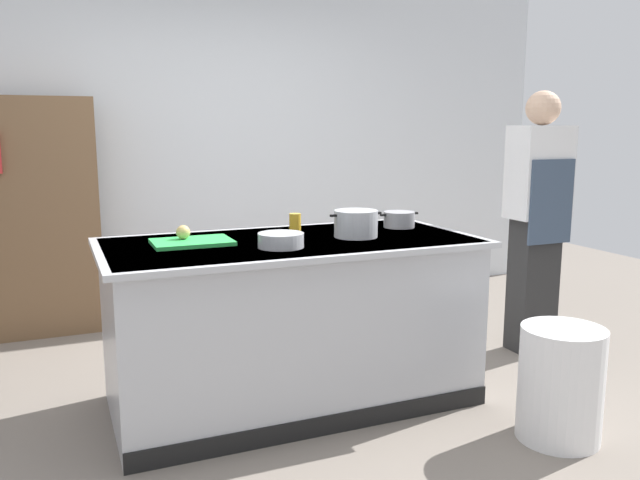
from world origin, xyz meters
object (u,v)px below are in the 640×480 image
trash_bin (560,384)px  person_chef (537,216)px  stock_pot (356,224)px  bookshelf (16,219)px  juice_cup (295,222)px  onion (183,232)px  sauce_pan (399,219)px  mixing_bowl (281,240)px

trash_bin → person_chef: bearing=55.0°
stock_pot → person_chef: 1.43m
bookshelf → juice_cup: bearing=-44.8°
trash_bin → onion: bearing=146.3°
sauce_pan → trash_bin: bearing=-75.0°
mixing_bowl → bookshelf: bookshelf is taller
onion → mixing_bowl: 0.53m
stock_pot → mixing_bowl: 0.50m
stock_pot → mixing_bowl: bearing=-164.5°
onion → mixing_bowl: (0.42, -0.31, -0.02)m
onion → juice_cup: (0.67, 0.15, -0.01)m
sauce_pan → person_chef: 1.03m
stock_pot → juice_cup: (-0.23, 0.33, -0.02)m
mixing_bowl → person_chef: size_ratio=0.13×
mixing_bowl → person_chef: bearing=9.7°
onion → sauce_pan: (1.29, 0.03, -0.01)m
trash_bin → sauce_pan: bearing=105.0°
sauce_pan → person_chef: size_ratio=0.15×
juice_cup → bookshelf: size_ratio=0.06×
sauce_pan → juice_cup: 0.63m
onion → mixing_bowl: onion is taller
trash_bin → person_chef: (0.74, 1.06, 0.64)m
mixing_bowl → trash_bin: (1.15, -0.74, -0.66)m
onion → juice_cup: size_ratio=0.72×
person_chef → bookshelf: (-3.17, 1.65, -0.06)m
trash_bin → person_chef: person_chef is taller
trash_bin → juice_cup: bearing=127.1°
stock_pot → juice_cup: stock_pot is taller
onion → mixing_bowl: bearing=-36.4°
mixing_bowl → trash_bin: mixing_bowl is taller
mixing_bowl → person_chef: (1.90, 0.32, -0.02)m
stock_pot → mixing_bowl: (-0.48, -0.13, -0.04)m
juice_cup → person_chef: bearing=-4.7°
mixing_bowl → bookshelf: (-1.28, 1.98, -0.08)m
stock_pot → mixing_bowl: stock_pot is taller
sauce_pan → trash_bin: size_ratio=0.45×
mixing_bowl → bookshelf: size_ratio=0.14×
sauce_pan → person_chef: person_chef is taller
mixing_bowl → bookshelf: 2.35m
trash_bin → bookshelf: (-2.43, 2.71, 0.57)m
onion → stock_pot: stock_pot is taller
bookshelf → person_chef: bearing=-27.5°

